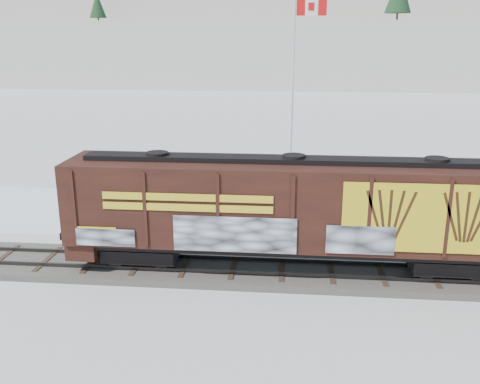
# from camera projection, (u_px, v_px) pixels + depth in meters

# --- Properties ---
(ground) EXTENTS (500.00, 500.00, 0.00)m
(ground) POSITION_uv_depth(u_px,v_px,m) (234.00, 272.00, 22.22)
(ground) COLOR white
(ground) RESTS_ON ground
(rail_track) EXTENTS (50.00, 3.40, 0.43)m
(rail_track) POSITION_uv_depth(u_px,v_px,m) (234.00, 269.00, 22.18)
(rail_track) COLOR #59544C
(rail_track) RESTS_ON ground
(parking_strip) EXTENTS (40.00, 8.00, 0.03)m
(parking_strip) POSITION_uv_depth(u_px,v_px,m) (248.00, 214.00, 29.38)
(parking_strip) COLOR white
(parking_strip) RESTS_ON ground
(hillside) EXTENTS (360.00, 110.00, 93.00)m
(hillside) POSITION_uv_depth(u_px,v_px,m) (286.00, 18.00, 151.71)
(hillside) COLOR white
(hillside) RESTS_ON ground
(hopper_railcar) EXTENTS (17.93, 3.06, 4.52)m
(hopper_railcar) POSITION_uv_depth(u_px,v_px,m) (293.00, 207.00, 21.17)
(hopper_railcar) COLOR black
(hopper_railcar) RESTS_ON rail_track
(flagpole) EXTENTS (2.30, 0.90, 11.78)m
(flagpole) POSITION_uv_depth(u_px,v_px,m) (294.00, 122.00, 32.96)
(flagpole) COLOR silver
(flagpole) RESTS_ON ground
(car_silver) EXTENTS (4.83, 3.47, 1.53)m
(car_silver) POSITION_uv_depth(u_px,v_px,m) (204.00, 196.00, 30.05)
(car_silver) COLOR #B8BBBF
(car_silver) RESTS_ON parking_strip
(car_white) EXTENTS (5.41, 2.62, 1.71)m
(car_white) POSITION_uv_depth(u_px,v_px,m) (172.00, 194.00, 30.07)
(car_white) COLOR silver
(car_white) RESTS_ON parking_strip
(car_dark) EXTENTS (5.77, 3.77, 1.55)m
(car_dark) POSITION_uv_depth(u_px,v_px,m) (300.00, 198.00, 29.69)
(car_dark) COLOR black
(car_dark) RESTS_ON parking_strip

